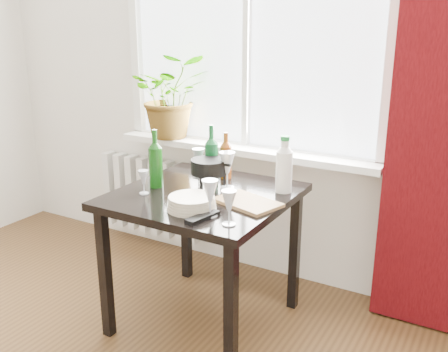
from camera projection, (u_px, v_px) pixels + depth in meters
The scene contains 18 objects.
window at pixel (249, 17), 2.89m from camera, with size 1.72×0.08×1.62m.
windowsill at pixel (242, 149), 3.06m from camera, with size 1.72×0.20×0.04m.
radiator at pixel (151, 196), 3.57m from camera, with size 0.80×0.10×0.55m.
table at pixel (204, 210), 2.56m from camera, with size 0.85×0.85×0.74m.
potted_plant at pixel (172, 96), 3.22m from camera, with size 0.49×0.42×0.54m, color #207820.
wine_bottle_left at pixel (155, 158), 2.59m from camera, with size 0.07×0.07×0.31m, color #0D3E0B, non-canonical shape.
wine_bottle_right at pixel (211, 153), 2.69m from camera, with size 0.07×0.07×0.31m, color #0D441D, non-canonical shape.
bottle_amber at pixel (226, 155), 2.74m from camera, with size 0.06×0.06×0.26m, color #672E0B, non-canonical shape.
cleaning_bottle at pixel (284, 164), 2.51m from camera, with size 0.08×0.08×0.30m, color silver, non-canonical shape.
wineglass_front_right at pixel (210, 198), 2.20m from camera, with size 0.07×0.07×0.17m, color silver, non-canonical shape.
wineglass_far_right at pixel (229, 207), 2.11m from camera, with size 0.07×0.07×0.16m, color silver, non-canonical shape.
wineglass_back_center at pixel (227, 170), 2.58m from camera, with size 0.09×0.09×0.20m, color silver, non-canonical shape.
wineglass_back_left at pixel (199, 163), 2.77m from camera, with size 0.07×0.07×0.17m, color silver, non-canonical shape.
wineglass_front_left at pixel (144, 182), 2.50m from camera, with size 0.05×0.05×0.13m, color silver, non-canonical shape.
plate_stack at pixel (192, 203), 2.30m from camera, with size 0.23×0.23×0.06m, color beige.
fondue_pot at pixel (209, 173), 2.61m from camera, with size 0.22×0.19×0.15m, color black, non-canonical shape.
tv_remote at pixel (203, 217), 2.19m from camera, with size 0.05×0.18×0.02m, color black.
cutting_board at pixel (248, 202), 2.38m from camera, with size 0.30×0.19×0.02m, color olive.
Camera 1 is at (1.39, -0.48, 1.57)m, focal length 40.00 mm.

